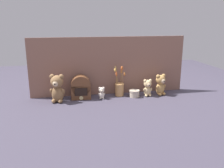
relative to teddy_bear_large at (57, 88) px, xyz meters
The scene contains 9 objects.
ground_plane 0.55m from the teddy_bear_large, ahead, with size 4.00×4.00×0.00m, color #3D3847.
backdrop_wall 0.58m from the teddy_bear_large, 17.39° to the left, with size 1.62×0.02×0.60m.
teddy_bear_large is the anchor object (origin of this frame).
teddy_bear_medium 1.05m from the teddy_bear_large, ahead, with size 0.12×0.11×0.22m.
teddy_bear_small 0.90m from the teddy_bear_large, ahead, with size 0.10×0.09×0.18m.
teddy_bear_tiny 0.43m from the teddy_bear_large, ahead, with size 0.07×0.06×0.12m.
flower_vase 0.63m from the teddy_bear_large, ahead, with size 0.12×0.10×0.31m.
vintage_radio 0.24m from the teddy_bear_large, 14.78° to the left, with size 0.20×0.12×0.24m.
decorative_tin_tall 0.77m from the teddy_bear_large, ahead, with size 0.10×0.10×0.07m.
Camera 1 is at (-0.44, -2.21, 0.77)m, focal length 38.00 mm.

